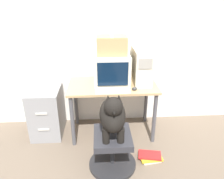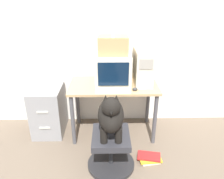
{
  "view_description": "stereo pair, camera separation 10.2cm",
  "coord_description": "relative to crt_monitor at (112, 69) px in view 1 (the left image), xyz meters",
  "views": [
    {
      "loc": [
        -0.18,
        -2.31,
        1.85
      ],
      "look_at": [
        -0.03,
        0.02,
        0.79
      ],
      "focal_mm": 35.0,
      "sensor_mm": 36.0,
      "label": 1
    },
    {
      "loc": [
        -0.08,
        -2.31,
        1.85
      ],
      "look_at": [
        -0.03,
        0.02,
        0.79
      ],
      "focal_mm": 35.0,
      "sensor_mm": 36.0,
      "label": 2
    }
  ],
  "objects": [
    {
      "name": "ground_plane",
      "position": [
        0.01,
        -0.39,
        -0.93
      ],
      "size": [
        12.0,
        12.0,
        0.0
      ],
      "primitive_type": "plane",
      "color": "#6B5B4C"
    },
    {
      "name": "wall_back",
      "position": [
        0.01,
        0.29,
        0.37
      ],
      "size": [
        8.0,
        0.05,
        2.6
      ],
      "color": "white",
      "rests_on": "ground_plane"
    },
    {
      "name": "desk",
      "position": [
        0.01,
        -0.08,
        -0.3
      ],
      "size": [
        1.14,
        0.61,
        0.74
      ],
      "color": "tan",
      "rests_on": "ground_plane"
    },
    {
      "name": "crt_monitor",
      "position": [
        0.0,
        0.0,
        0.0
      ],
      "size": [
        0.46,
        0.43,
        0.38
      ],
      "color": "beige",
      "rests_on": "desk"
    },
    {
      "name": "pc_tower",
      "position": [
        0.39,
        -0.02,
        0.04
      ],
      "size": [
        0.22,
        0.47,
        0.45
      ],
      "color": "beige",
      "rests_on": "desk"
    },
    {
      "name": "keyboard",
      "position": [
        -0.01,
        -0.3,
        -0.18
      ],
      "size": [
        0.42,
        0.14,
        0.03
      ],
      "color": "beige",
      "rests_on": "desk"
    },
    {
      "name": "computer_mouse",
      "position": [
        0.26,
        -0.28,
        -0.17
      ],
      "size": [
        0.07,
        0.05,
        0.04
      ],
      "color": "#333333",
      "rests_on": "desk"
    },
    {
      "name": "office_chair",
      "position": [
        -0.04,
        -0.75,
        -0.71
      ],
      "size": [
        0.54,
        0.54,
        0.43
      ],
      "color": "#262628",
      "rests_on": "ground_plane"
    },
    {
      "name": "dog",
      "position": [
        -0.04,
        -0.77,
        -0.23
      ],
      "size": [
        0.27,
        0.53,
        0.53
      ],
      "color": "black",
      "rests_on": "office_chair"
    },
    {
      "name": "filing_cabinet",
      "position": [
        -0.9,
        -0.04,
        -0.59
      ],
      "size": [
        0.41,
        0.52,
        0.67
      ],
      "color": "gray",
      "rests_on": "ground_plane"
    },
    {
      "name": "cardboard_box",
      "position": [
        -0.0,
        0.0,
        0.3
      ],
      "size": [
        0.37,
        0.27,
        0.23
      ],
      "color": "tan",
      "rests_on": "crt_monitor"
    },
    {
      "name": "book_stack_floor",
      "position": [
        0.42,
        -0.67,
        -0.9
      ],
      "size": [
        0.29,
        0.21,
        0.06
      ],
      "color": "silver",
      "rests_on": "ground_plane"
    }
  ]
}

